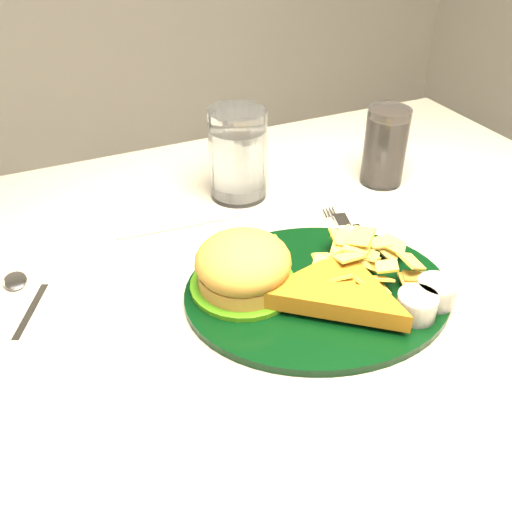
{
  "coord_description": "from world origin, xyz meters",
  "views": [
    {
      "loc": [
        -0.24,
        -0.54,
        1.19
      ],
      "look_at": [
        -0.01,
        -0.05,
        0.8
      ],
      "focal_mm": 40.0,
      "sensor_mm": 36.0,
      "label": 1
    }
  ],
  "objects_px": {
    "water_glass": "(238,154)",
    "cola_glass": "(385,147)",
    "dinner_plate": "(319,270)",
    "fork_napkin": "(364,244)",
    "table": "(252,446)"
  },
  "relations": [
    {
      "from": "table",
      "to": "fork_napkin",
      "type": "xyz_separation_m",
      "value": [
        0.16,
        -0.02,
        0.38
      ]
    },
    {
      "from": "cola_glass",
      "to": "dinner_plate",
      "type": "bearing_deg",
      "value": -138.56
    },
    {
      "from": "dinner_plate",
      "to": "cola_glass",
      "type": "xyz_separation_m",
      "value": [
        0.24,
        0.21,
        0.02
      ]
    },
    {
      "from": "dinner_plate",
      "to": "fork_napkin",
      "type": "bearing_deg",
      "value": 44.1
    },
    {
      "from": "dinner_plate",
      "to": "fork_napkin",
      "type": "relative_size",
      "value": 2.2
    },
    {
      "from": "water_glass",
      "to": "cola_glass",
      "type": "height_order",
      "value": "water_glass"
    },
    {
      "from": "dinner_plate",
      "to": "fork_napkin",
      "type": "height_order",
      "value": "dinner_plate"
    },
    {
      "from": "dinner_plate",
      "to": "cola_glass",
      "type": "bearing_deg",
      "value": 55.61
    },
    {
      "from": "table",
      "to": "water_glass",
      "type": "bearing_deg",
      "value": 71.27
    },
    {
      "from": "dinner_plate",
      "to": "water_glass",
      "type": "distance_m",
      "value": 0.27
    },
    {
      "from": "dinner_plate",
      "to": "fork_napkin",
      "type": "distance_m",
      "value": 0.13
    },
    {
      "from": "water_glass",
      "to": "cola_glass",
      "type": "relative_size",
      "value": 1.12
    },
    {
      "from": "cola_glass",
      "to": "fork_napkin",
      "type": "bearing_deg",
      "value": -131.3
    },
    {
      "from": "water_glass",
      "to": "fork_napkin",
      "type": "height_order",
      "value": "water_glass"
    },
    {
      "from": "water_glass",
      "to": "fork_napkin",
      "type": "xyz_separation_m",
      "value": [
        0.1,
        -0.2,
        -0.06
      ]
    }
  ]
}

